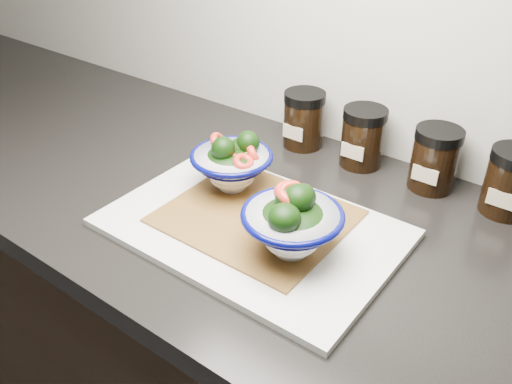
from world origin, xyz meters
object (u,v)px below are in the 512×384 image
Objects in this scene: spice_jar_a at (304,119)px; spice_jar_d at (511,182)px; cutting_board at (252,228)px; bowl_right at (292,223)px; spice_jar_b at (363,137)px; bowl_left at (233,164)px; spice_jar_c at (435,159)px.

spice_jar_a and spice_jar_d have the same top height.
bowl_right is at bearing -12.91° from cutting_board.
spice_jar_b is at bearing 99.19° from bowl_right.
bowl_right is at bearing -124.22° from spice_jar_d.
bowl_right reaches higher than spice_jar_a.
spice_jar_b reaches higher than cutting_board.
bowl_right is 0.32m from spice_jar_b.
bowl_left reaches higher than cutting_board.
spice_jar_b is 1.00× the size of spice_jar_c.
cutting_board is 3.03× the size of bowl_right.
cutting_board is at bearing -72.23° from spice_jar_a.
spice_jar_c is at bearing 74.45° from bowl_right.
spice_jar_c is 0.13m from spice_jar_d.
cutting_board is 3.19× the size of bowl_left.
bowl_left reaches higher than spice_jar_a.
spice_jar_d is (0.27, 0.00, 0.00)m from spice_jar_b.
spice_jar_a is 0.13m from spice_jar_b.
spice_jar_c is at bearing 0.00° from spice_jar_b.
spice_jar_a and spice_jar_c have the same top height.
spice_jar_a is 1.00× the size of spice_jar_b.
spice_jar_b is 0.14m from spice_jar_c.
bowl_left reaches higher than spice_jar_c.
spice_jar_d is at bearing 0.00° from spice_jar_a.
spice_jar_a is 0.40m from spice_jar_d.
spice_jar_d is at bearing 44.43° from cutting_board.
bowl_right reaches higher than spice_jar_b.
spice_jar_a and spice_jar_b have the same top height.
spice_jar_b is at bearing 83.08° from cutting_board.
bowl_left is at bearing -119.17° from spice_jar_b.
cutting_board is 0.31m from spice_jar_a.
spice_jar_c is at bearing 59.41° from cutting_board.
spice_jar_d is at bearing 0.00° from spice_jar_b.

